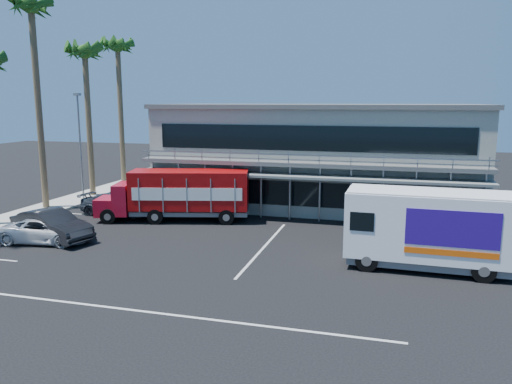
# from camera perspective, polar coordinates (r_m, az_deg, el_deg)

# --- Properties ---
(ground) EXTENTS (120.00, 120.00, 0.00)m
(ground) POSITION_cam_1_polar(r_m,az_deg,el_deg) (24.04, -5.55, -7.91)
(ground) COLOR black
(ground) RESTS_ON ground
(building) EXTENTS (22.40, 12.00, 7.30)m
(building) POSITION_cam_1_polar(r_m,az_deg,el_deg) (36.82, 7.11, 4.25)
(building) COLOR gray
(building) RESTS_ON ground
(curb_strip) EXTENTS (3.00, 32.00, 0.16)m
(curb_strip) POSITION_cam_1_polar(r_m,az_deg,el_deg) (36.62, -24.51, -2.31)
(curb_strip) COLOR #A5A399
(curb_strip) RESTS_ON ground
(palm_d) EXTENTS (2.80, 2.80, 14.75)m
(palm_d) POSITION_cam_1_polar(r_m,az_deg,el_deg) (37.90, -24.24, 17.50)
(palm_d) COLOR brown
(palm_d) RESTS_ON ground
(palm_e) EXTENTS (2.80, 2.80, 12.25)m
(palm_e) POSITION_cam_1_polar(r_m,az_deg,el_deg) (41.38, -18.95, 14.04)
(palm_e) COLOR brown
(palm_e) RESTS_ON ground
(palm_f) EXTENTS (2.80, 2.80, 13.25)m
(palm_f) POSITION_cam_1_polar(r_m,az_deg,el_deg) (46.31, -15.50, 14.88)
(palm_f) COLOR brown
(palm_f) RESTS_ON ground
(light_pole_far) EXTENTS (0.50, 0.25, 8.09)m
(light_pole_far) POSITION_cam_1_polar(r_m,az_deg,el_deg) (39.45, -19.46, 5.38)
(light_pole_far) COLOR gray
(light_pole_far) RESTS_ON ground
(red_truck) EXTENTS (9.79, 4.42, 3.21)m
(red_truck) POSITION_cam_1_polar(r_m,az_deg,el_deg) (31.88, -8.75, -0.17)
(red_truck) COLOR #AB0D20
(red_truck) RESTS_ON ground
(white_van) EXTENTS (7.39, 2.69, 3.58)m
(white_van) POSITION_cam_1_polar(r_m,az_deg,el_deg) (23.67, 19.19, -3.95)
(white_van) COLOR white
(white_van) RESTS_ON ground
(parked_car_b) EXTENTS (5.38, 3.16, 1.68)m
(parked_car_b) POSITION_cam_1_polar(r_m,az_deg,el_deg) (29.42, -22.31, -3.55)
(parked_car_b) COLOR black
(parked_car_b) RESTS_ON ground
(parked_car_c) EXTENTS (5.07, 2.82, 1.34)m
(parked_car_c) POSITION_cam_1_polar(r_m,az_deg,el_deg) (29.16, -22.77, -4.05)
(parked_car_c) COLOR silver
(parked_car_c) RESTS_ON ground
(parked_car_d) EXTENTS (4.95, 2.40, 1.39)m
(parked_car_d) POSITION_cam_1_polar(r_m,az_deg,el_deg) (34.59, -15.86, -1.42)
(parked_car_d) COLOR #282E36
(parked_car_d) RESTS_ON ground
(parked_car_e) EXTENTS (4.44, 2.31, 1.44)m
(parked_car_e) POSITION_cam_1_polar(r_m,az_deg,el_deg) (37.30, -13.34, -0.43)
(parked_car_e) COLOR slate
(parked_car_e) RESTS_ON ground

